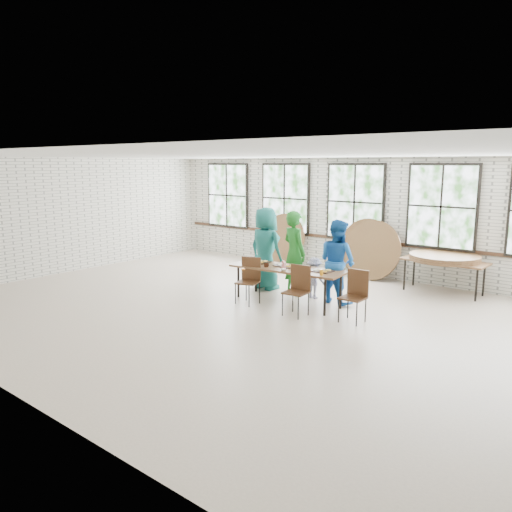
{
  "coord_description": "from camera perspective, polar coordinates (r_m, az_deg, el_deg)",
  "views": [
    {
      "loc": [
        6.07,
        -7.11,
        2.84
      ],
      "look_at": [
        0.0,
        0.4,
        1.05
      ],
      "focal_mm": 35.0,
      "sensor_mm": 36.0,
      "label": 1
    }
  ],
  "objects": [
    {
      "name": "adult_blue",
      "position": [
        10.35,
        9.27,
        -0.62
      ],
      "size": [
        0.99,
        0.86,
        1.73
      ],
      "primitive_type": "imported",
      "rotation": [
        0.0,
        0.0,
        2.86
      ],
      "color": "#1756A7",
      "rests_on": "ground"
    },
    {
      "name": "toddler",
      "position": [
        10.71,
        6.66,
        -2.5
      ],
      "size": [
        0.59,
        0.36,
        0.88
      ],
      "primitive_type": "imported",
      "rotation": [
        0.0,
        0.0,
        3.09
      ],
      "color": "#161541",
      "rests_on": "ground"
    },
    {
      "name": "adult_teal",
      "position": [
        11.36,
        1.1,
        0.87
      ],
      "size": [
        0.98,
        0.71,
        1.88
      ],
      "primitive_type": "imported",
      "rotation": [
        0.0,
        0.0,
        3.02
      ],
      "color": "#1A665C",
      "rests_on": "ground"
    },
    {
      "name": "chair_near_right",
      "position": [
        9.5,
        4.85,
        -3.43
      ],
      "size": [
        0.45,
        0.44,
        0.95
      ],
      "rotation": [
        0.0,
        0.0,
        0.09
      ],
      "color": "#462A17",
      "rests_on": "ground"
    },
    {
      "name": "adult_green",
      "position": [
        10.9,
        4.4,
        0.34
      ],
      "size": [
        0.79,
        0.65,
        1.84
      ],
      "primitive_type": "imported",
      "rotation": [
        0.0,
        0.0,
        2.78
      ],
      "color": "#1D7022",
      "rests_on": "ground"
    },
    {
      "name": "storage_table",
      "position": [
        11.78,
        20.71,
        -0.72
      ],
      "size": [
        1.83,
        0.83,
        0.74
      ],
      "rotation": [
        0.0,
        0.0,
        -0.05
      ],
      "color": "brown",
      "rests_on": "ground"
    },
    {
      "name": "tabletop_clutter",
      "position": [
        10.16,
        4.02,
        -1.3
      ],
      "size": [
        1.99,
        0.64,
        0.11
      ],
      "color": "black",
      "rests_on": "dining_table"
    },
    {
      "name": "room",
      "position": [
        13.08,
        11.24,
        5.86
      ],
      "size": [
        12.0,
        12.0,
        12.0
      ],
      "color": "beige",
      "rests_on": "ground"
    },
    {
      "name": "chair_spare",
      "position": [
        9.25,
        11.28,
        -3.97
      ],
      "size": [
        0.42,
        0.41,
        0.95
      ],
      "rotation": [
        0.0,
        0.0,
        0.01
      ],
      "color": "#462A17",
      "rests_on": "ground"
    },
    {
      "name": "round_tops_leaning",
      "position": [
        13.16,
        9.33,
        1.15
      ],
      "size": [
        4.26,
        0.45,
        1.49
      ],
      "color": "brown",
      "rests_on": "ground"
    },
    {
      "name": "dining_table",
      "position": [
        10.26,
        3.62,
        -1.62
      ],
      "size": [
        2.47,
        1.04,
        0.74
      ],
      "rotation": [
        0.0,
        0.0,
        0.1
      ],
      "color": "brown",
      "rests_on": "ground"
    },
    {
      "name": "chair_near_left",
      "position": [
        10.27,
        -0.76,
        -2.34
      ],
      "size": [
        0.52,
        0.51,
        0.95
      ],
      "rotation": [
        0.0,
        0.0,
        0.29
      ],
      "color": "#462A17",
      "rests_on": "ground"
    },
    {
      "name": "round_tops_stacked",
      "position": [
        11.76,
        20.75,
        -0.16
      ],
      "size": [
        1.5,
        1.5,
        0.13
      ],
      "color": "brown",
      "rests_on": "storage_table"
    }
  ]
}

